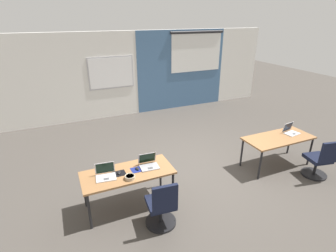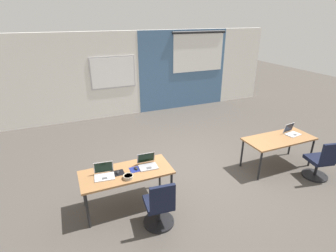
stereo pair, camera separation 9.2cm
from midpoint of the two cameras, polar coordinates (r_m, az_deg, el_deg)
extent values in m
plane|color=#47423D|center=(6.11, 5.75, -9.20)|extent=(24.00, 24.00, 0.00)
cube|color=silver|center=(9.24, -6.92, 11.34)|extent=(10.00, 0.20, 2.80)
cube|color=#42668E|center=(9.74, 2.75, 12.08)|extent=(3.39, 0.01, 2.80)
cube|color=#B7B7BC|center=(8.88, -12.60, 11.29)|extent=(1.48, 0.02, 1.04)
cube|color=white|center=(8.88, -12.60, 11.28)|extent=(1.40, 0.02, 0.96)
cube|color=white|center=(9.89, 5.95, 15.61)|extent=(2.00, 0.02, 1.32)
cylinder|color=black|center=(9.83, 6.13, 19.73)|extent=(2.10, 0.10, 0.10)
cube|color=olive|center=(4.71, -9.37, -10.07)|extent=(1.60, 0.70, 0.04)
cylinder|color=black|center=(4.60, -17.38, -17.45)|extent=(0.04, 0.04, 0.68)
cylinder|color=black|center=(4.87, 0.53, -13.59)|extent=(0.04, 0.04, 0.68)
cylinder|color=black|center=(5.08, -18.31, -13.25)|extent=(0.04, 0.04, 0.68)
cylinder|color=black|center=(5.33, -2.17, -10.05)|extent=(0.04, 0.04, 0.68)
cube|color=olive|center=(6.37, 22.63, -2.43)|extent=(1.60, 0.70, 0.04)
cylinder|color=black|center=(5.86, 19.03, -8.10)|extent=(0.04, 0.04, 0.68)
cylinder|color=black|center=(6.88, 28.27, -4.93)|extent=(0.04, 0.04, 0.68)
cylinder|color=black|center=(6.24, 15.40, -5.61)|extent=(0.04, 0.04, 0.68)
cylinder|color=black|center=(7.21, 24.67, -3.00)|extent=(0.04, 0.04, 0.68)
cube|color=silver|center=(4.61, -13.94, -10.91)|extent=(0.36, 0.27, 0.02)
cube|color=#4C4C4F|center=(4.56, -13.91, -11.16)|extent=(0.10, 0.07, 0.00)
cube|color=silver|center=(4.65, -14.20, -8.83)|extent=(0.33, 0.08, 0.22)
cube|color=black|center=(4.65, -14.20, -8.85)|extent=(0.30, 0.07, 0.19)
cube|color=black|center=(4.68, -11.19, -10.15)|extent=(0.22, 0.19, 0.00)
ellipsoid|color=black|center=(4.67, -11.21, -9.95)|extent=(0.09, 0.11, 0.03)
cube|color=#9E9EA3|center=(4.77, -4.60, -8.95)|extent=(0.34, 0.25, 0.02)
cube|color=#4C4C4F|center=(4.72, -4.43, -9.16)|extent=(0.09, 0.07, 0.00)
cube|color=#9E9EA3|center=(4.83, -5.13, -6.93)|extent=(0.33, 0.09, 0.21)
cube|color=black|center=(4.82, -5.12, -6.95)|extent=(0.30, 0.07, 0.19)
cube|color=navy|center=(4.74, -7.28, -9.42)|extent=(0.22, 0.19, 0.00)
ellipsoid|color=black|center=(4.73, -7.30, -9.22)|extent=(0.08, 0.11, 0.03)
cylinder|color=black|center=(4.72, -2.18, -20.16)|extent=(0.52, 0.52, 0.04)
cylinder|color=black|center=(4.59, -2.22, -18.43)|extent=(0.06, 0.06, 0.34)
cube|color=black|center=(4.45, -2.26, -16.41)|extent=(0.48, 0.48, 0.08)
cube|color=black|center=(4.10, -1.31, -15.61)|extent=(0.40, 0.10, 0.46)
sphere|color=black|center=(4.89, -3.00, -18.35)|extent=(0.04, 0.04, 0.04)
sphere|color=black|center=(4.72, 0.84, -20.14)|extent=(0.04, 0.04, 0.04)
sphere|color=black|center=(4.63, -4.75, -21.27)|extent=(0.04, 0.04, 0.04)
cube|color=silver|center=(6.66, 25.11, -1.49)|extent=(0.36, 0.28, 0.02)
cube|color=#4C4C4F|center=(6.64, 25.49, -1.56)|extent=(0.10, 0.07, 0.00)
cube|color=silver|center=(6.69, 24.33, -0.17)|extent=(0.33, 0.10, 0.22)
cube|color=black|center=(6.68, 24.37, -0.18)|extent=(0.30, 0.08, 0.19)
cylinder|color=black|center=(6.65, 28.85, -9.19)|extent=(0.52, 0.52, 0.04)
cylinder|color=black|center=(6.56, 29.17, -7.77)|extent=(0.06, 0.06, 0.34)
cube|color=black|center=(6.47, 29.53, -6.16)|extent=(0.52, 0.52, 0.08)
cube|color=black|center=(6.20, 31.46, -5.01)|extent=(0.40, 0.14, 0.46)
sphere|color=black|center=(6.80, 27.62, -8.21)|extent=(0.04, 0.04, 0.04)
sphere|color=black|center=(6.75, 30.70, -9.12)|extent=(0.04, 0.04, 0.04)
sphere|color=black|center=(6.47, 27.73, -9.84)|extent=(0.04, 0.04, 0.04)
cylinder|color=tan|center=(4.51, -8.91, -11.01)|extent=(0.17, 0.17, 0.05)
torus|color=tan|center=(4.49, -8.93, -10.72)|extent=(0.18, 0.18, 0.02)
cylinder|color=#B26628|center=(4.49, -8.92, -10.78)|extent=(0.14, 0.14, 0.01)
camera|label=1|loc=(0.05, -90.45, -0.19)|focal=27.91mm
camera|label=2|loc=(0.05, 89.55, 0.19)|focal=27.91mm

